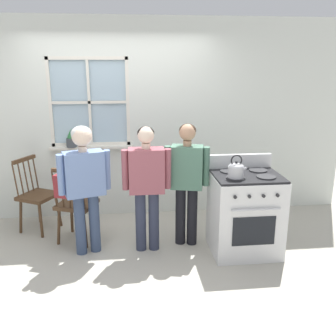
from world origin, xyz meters
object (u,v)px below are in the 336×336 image
Objects in this scene: person_elderly_left at (84,177)px; stove at (245,213)px; chair_near_wall at (37,196)px; potted_plant at (72,141)px; person_adult_right at (187,175)px; person_teen_center at (147,179)px; handbag at (64,186)px; chair_by_window at (76,206)px; kettle at (236,170)px.

stove is at bearing -22.56° from person_elderly_left.
chair_near_wall is 3.70× the size of potted_plant.
potted_plant is (0.43, 0.36, 0.64)m from chair_near_wall.
person_adult_right is (1.15, 0.09, -0.04)m from person_elderly_left.
person_teen_center is 5.62× the size of potted_plant.
person_elderly_left is at bearing -20.15° from handbag.
person_elderly_left reaches higher than handbag.
person_elderly_left is at bearing -75.85° from potted_plant.
person_teen_center is 1.44m from potted_plant.
person_teen_center reaches higher than potted_plant.
person_teen_center is 1.00× the size of person_adult_right.
person_adult_right is 5.63× the size of potted_plant.
person_adult_right is (0.47, 0.10, 0.00)m from person_teen_center.
chair_by_window is 3.87× the size of kettle.
kettle reaches higher than chair_by_window.
person_adult_right is at bearing -169.35° from chair_by_window.
potted_plant is (-1.42, 0.96, 0.23)m from person_adult_right.
potted_plant is (-1.88, 1.34, 0.08)m from kettle.
kettle is (0.93, -0.28, 0.16)m from person_teen_center.
handbag is at bearing -88.45° from potted_plant.
chair_by_window is 0.98m from person_teen_center.
handbag is at bearing -114.16° from chair_near_wall.
person_teen_center reaches higher than kettle.
potted_plant is at bearing 132.38° from person_teen_center.
stove is at bearing -7.25° from person_teen_center.
kettle is (0.46, -0.38, 0.16)m from person_adult_right.
handbag is (0.46, -0.60, 0.33)m from chair_near_wall.
chair_by_window is at bearing 99.68° from person_elderly_left.
person_adult_right reaches higher than person_teen_center.
chair_near_wall is 2.58m from kettle.
person_teen_center is at bearing -5.97° from handbag.
handbag is at bearing 172.99° from stove.
stove reaches higher than handbag.
chair_near_wall and handbag have the same top height.
potted_plant reaches higher than stove.
person_elderly_left is at bearing 179.91° from person_teen_center.
person_elderly_left is (0.16, -0.31, 0.45)m from chair_by_window.
stove is 4.19× the size of potted_plant.
person_elderly_left is 1.01× the size of person_adult_right.
person_teen_center reaches higher than chair_by_window.
potted_plant reaches higher than kettle.
chair_near_wall is 0.83m from handbag.
stove is (0.63, -0.25, -0.39)m from person_adult_right.
person_adult_right is 1.39m from handbag.
person_teen_center is at bearing 172.12° from stove.
kettle is at bearing -27.67° from person_elderly_left.
person_elderly_left reaches higher than chair_by_window.
chair_by_window is 0.66m from chair_near_wall.
potted_plant is (-0.95, 1.06, 0.24)m from person_teen_center.
person_teen_center is at bearing -154.97° from person_adult_right.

